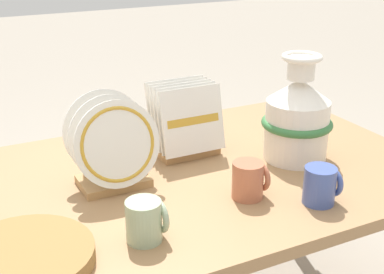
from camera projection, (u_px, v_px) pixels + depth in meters
name	position (u px, v px, depth m)	size (l,w,h in m)	color
display_table	(192.00, 190.00, 1.58)	(1.41, 0.89, 0.61)	#9E754C
ceramic_vase	(297.00, 117.00, 1.60)	(0.21, 0.21, 0.32)	white
dish_rack_round_plates	(113.00, 150.00, 1.43)	(0.23, 0.17, 0.25)	tan
dish_rack_square_plates	(185.00, 125.00, 1.65)	(0.20, 0.16, 0.22)	tan
wicker_charger_stack	(23.00, 258.00, 1.13)	(0.30, 0.30, 0.04)	olive
mug_terracotta_glaze	(249.00, 180.00, 1.40)	(0.09, 0.08, 0.10)	#B76647
mug_cobalt_glaze	(321.00, 185.00, 1.37)	(0.09, 0.08, 0.10)	#42569E
mug_sage_glaze	(146.00, 220.00, 1.21)	(0.09, 0.08, 0.10)	#9EB28E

